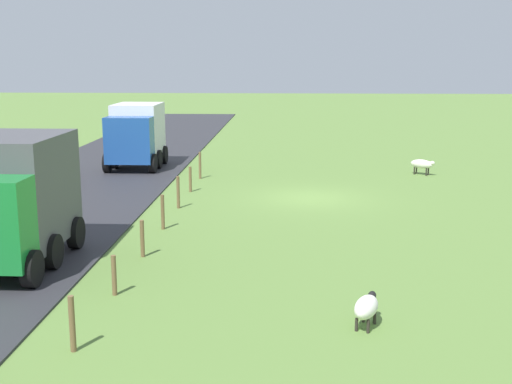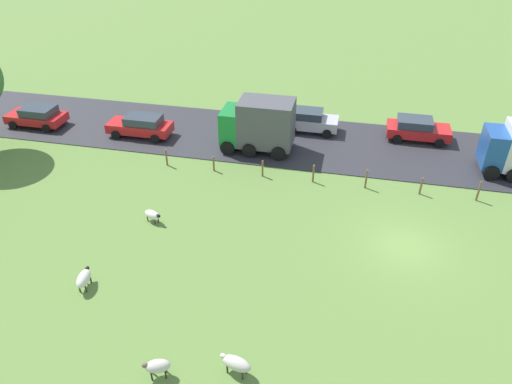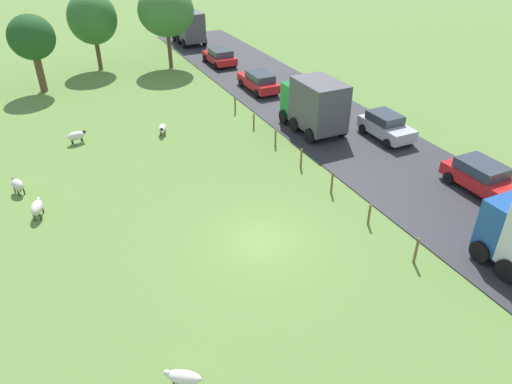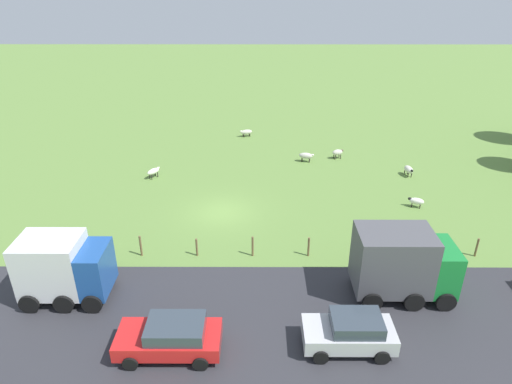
# 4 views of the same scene
# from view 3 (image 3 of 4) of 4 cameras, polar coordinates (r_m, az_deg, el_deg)

# --- Properties ---
(ground_plane) EXTENTS (160.00, 160.00, 0.00)m
(ground_plane) POSITION_cam_3_polar(r_m,az_deg,el_deg) (21.64, 0.75, -5.91)
(ground_plane) COLOR olive
(road_strip) EXTENTS (8.00, 80.00, 0.06)m
(road_strip) POSITION_cam_3_polar(r_m,az_deg,el_deg) (27.14, 20.76, 0.37)
(road_strip) COLOR #2D2D33
(road_strip) RESTS_ON ground_plane
(sheep_0) EXTENTS (1.20, 1.03, 0.77)m
(sheep_0) POSITION_cam_3_polar(r_m,az_deg,el_deg) (15.94, -8.83, -21.36)
(sheep_0) COLOR silver
(sheep_0) RESTS_ON ground_plane
(sheep_1) EXTENTS (0.79, 1.13, 0.69)m
(sheep_1) POSITION_cam_3_polar(r_m,az_deg,el_deg) (32.11, -11.32, 7.63)
(sheep_1) COLOR white
(sheep_1) RESTS_ON ground_plane
(sheep_2) EXTENTS (0.79, 1.10, 0.83)m
(sheep_2) POSITION_cam_3_polar(r_m,az_deg,el_deg) (27.78, -27.04, 0.85)
(sheep_2) COLOR beige
(sheep_2) RESTS_ON ground_plane
(sheep_3) EXTENTS (1.26, 0.70, 0.80)m
(sheep_3) POSITION_cam_3_polar(r_m,az_deg,el_deg) (32.35, -21.01, 6.41)
(sheep_3) COLOR silver
(sheep_3) RESTS_ON ground_plane
(sheep_4) EXTENTS (0.79, 1.32, 0.81)m
(sheep_4) POSITION_cam_3_polar(r_m,az_deg,el_deg) (25.27, -25.09, -1.71)
(sheep_4) COLOR beige
(sheep_4) RESTS_ON ground_plane
(tree_1) EXTENTS (4.28, 4.28, 6.85)m
(tree_1) POSITION_cam_3_polar(r_m,az_deg,el_deg) (46.53, -19.30, 19.31)
(tree_1) COLOR brown
(tree_1) RESTS_ON ground_plane
(tree_2) EXTENTS (4.98, 4.98, 7.33)m
(tree_2) POSITION_cam_3_polar(r_m,az_deg,el_deg) (45.46, -10.90, 20.81)
(tree_2) COLOR brown
(tree_2) RESTS_ON ground_plane
(tree_3) EXTENTS (3.56, 3.56, 6.08)m
(tree_3) POSITION_cam_3_polar(r_m,az_deg,el_deg) (42.27, -25.62, 16.53)
(tree_3) COLOR brown
(tree_3) RESTS_ON ground_plane
(fence_post_0) EXTENTS (0.12, 0.12, 1.28)m
(fence_post_0) POSITION_cam_3_polar(r_m,az_deg,el_deg) (21.15, 18.89, -6.76)
(fence_post_0) COLOR brown
(fence_post_0) RESTS_ON ground_plane
(fence_post_1) EXTENTS (0.12, 0.12, 1.11)m
(fence_post_1) POSITION_cam_3_polar(r_m,az_deg,el_deg) (23.02, 13.61, -2.66)
(fence_post_1) COLOR brown
(fence_post_1) RESTS_ON ground_plane
(fence_post_2) EXTENTS (0.12, 0.12, 1.25)m
(fence_post_2) POSITION_cam_3_polar(r_m,az_deg,el_deg) (25.08, 9.22, 1.12)
(fence_post_2) COLOR brown
(fence_post_2) RESTS_ON ground_plane
(fence_post_3) EXTENTS (0.12, 0.12, 1.19)m
(fence_post_3) POSITION_cam_3_polar(r_m,az_deg,el_deg) (27.40, 5.52, 4.11)
(fence_post_3) COLOR brown
(fence_post_3) RESTS_ON ground_plane
(fence_post_4) EXTENTS (0.12, 0.12, 1.11)m
(fence_post_4) POSITION_cam_3_polar(r_m,az_deg,el_deg) (29.88, 2.39, 6.57)
(fence_post_4) COLOR brown
(fence_post_4) RESTS_ON ground_plane
(fence_post_5) EXTENTS (0.12, 0.12, 1.02)m
(fence_post_5) POSITION_cam_3_polar(r_m,az_deg,el_deg) (32.49, -0.28, 8.64)
(fence_post_5) COLOR brown
(fence_post_5) RESTS_ON ground_plane
(fence_post_6) EXTENTS (0.12, 0.12, 1.16)m
(fence_post_6) POSITION_cam_3_polar(r_m,az_deg,el_deg) (35.15, -2.56, 10.56)
(fence_post_6) COLOR brown
(fence_post_6) RESTS_ON ground_plane
(truck_0) EXTENTS (2.60, 4.74, 3.43)m
(truck_0) POSITION_cam_3_polar(r_m,az_deg,el_deg) (54.41, -8.20, 19.29)
(truck_0) COLOR #1E4C99
(truck_0) RESTS_ON road_strip
(truck_2) EXTENTS (2.75, 4.81, 3.55)m
(truck_2) POSITION_cam_3_polar(r_m,az_deg,el_deg) (31.71, 7.15, 10.57)
(truck_2) COLOR #197F33
(truck_2) RESTS_ON road_strip
(car_0) EXTENTS (2.19, 4.37, 1.55)m
(car_0) POSITION_cam_3_polar(r_m,az_deg,el_deg) (27.55, 25.91, 1.64)
(car_0) COLOR red
(car_0) RESTS_ON road_strip
(car_1) EXTENTS (2.03, 3.87, 1.61)m
(car_1) POSITION_cam_3_polar(r_m,az_deg,el_deg) (31.90, 15.54, 7.76)
(car_1) COLOR #B7B7BC
(car_1) RESTS_ON road_strip
(car_2) EXTENTS (2.18, 4.26, 1.49)m
(car_2) POSITION_cam_3_polar(r_m,az_deg,el_deg) (46.59, -4.43, 16.14)
(car_2) COLOR red
(car_2) RESTS_ON road_strip
(car_3) EXTENTS (1.99, 4.59, 1.54)m
(car_3) POSITION_cam_3_polar(r_m,az_deg,el_deg) (39.32, 0.34, 13.33)
(car_3) COLOR red
(car_3) RESTS_ON road_strip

